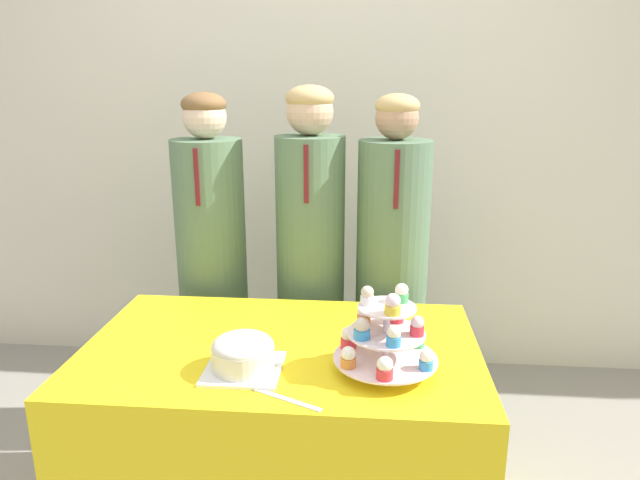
% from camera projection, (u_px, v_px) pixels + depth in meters
% --- Properties ---
extents(wall_back, '(9.00, 0.06, 2.70)m').
position_uv_depth(wall_back, '(318.00, 114.00, 2.91)').
color(wall_back, beige).
rests_on(wall_back, ground_plane).
extents(table, '(1.25, 0.77, 0.71)m').
position_uv_depth(table, '(283.00, 441.00, 1.91)').
color(table, yellow).
rests_on(table, ground_plane).
extents(round_cake, '(0.22, 0.22, 0.11)m').
position_uv_depth(round_cake, '(243.00, 353.00, 1.64)').
color(round_cake, white).
rests_on(round_cake, table).
extents(cake_knife, '(0.27, 0.14, 0.01)m').
position_uv_depth(cake_knife, '(260.00, 391.00, 1.54)').
color(cake_knife, silver).
rests_on(cake_knife, table).
extents(cupcake_stand, '(0.30, 0.30, 0.26)m').
position_uv_depth(cupcake_stand, '(384.00, 335.00, 1.62)').
color(cupcake_stand, silver).
rests_on(cupcake_stand, table).
extents(student_0, '(0.29, 0.30, 1.48)m').
position_uv_depth(student_0, '(213.00, 279.00, 2.44)').
color(student_0, '#567556').
rests_on(student_0, ground_plane).
extents(student_1, '(0.28, 0.29, 1.50)m').
position_uv_depth(student_1, '(311.00, 277.00, 2.40)').
color(student_1, '#567556').
rests_on(student_1, ground_plane).
extents(student_2, '(0.29, 0.30, 1.47)m').
position_uv_depth(student_2, '(391.00, 285.00, 2.37)').
color(student_2, '#567556').
rests_on(student_2, ground_plane).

